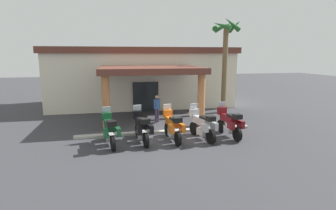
% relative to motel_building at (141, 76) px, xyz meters
% --- Properties ---
extents(ground_plane, '(80.00, 80.00, 0.00)m').
position_rel_motel_building_xyz_m(ground_plane, '(-0.07, -8.93, -2.30)').
color(ground_plane, '#38383D').
extents(motel_building, '(14.33, 11.44, 4.52)m').
position_rel_motel_building_xyz_m(motel_building, '(0.00, 0.00, 0.00)').
color(motel_building, silver).
rests_on(motel_building, ground_plane).
extents(motorcycle_green, '(0.80, 2.21, 1.61)m').
position_rel_motel_building_xyz_m(motorcycle_green, '(-2.67, -9.79, -1.60)').
color(motorcycle_green, black).
rests_on(motorcycle_green, ground_plane).
extents(motorcycle_black, '(0.76, 2.21, 1.61)m').
position_rel_motel_building_xyz_m(motorcycle_black, '(-1.24, -9.68, -1.60)').
color(motorcycle_black, black).
rests_on(motorcycle_black, ground_plane).
extents(motorcycle_orange, '(0.73, 2.21, 1.61)m').
position_rel_motel_building_xyz_m(motorcycle_orange, '(0.20, -9.80, -1.60)').
color(motorcycle_orange, black).
rests_on(motorcycle_orange, ground_plane).
extents(motorcycle_silver, '(0.90, 2.19, 1.61)m').
position_rel_motel_building_xyz_m(motorcycle_silver, '(1.63, -9.89, -1.60)').
color(motorcycle_silver, black).
rests_on(motorcycle_silver, ground_plane).
extents(motorcycle_maroon, '(0.73, 2.21, 1.61)m').
position_rel_motel_building_xyz_m(motorcycle_maroon, '(3.06, -9.79, -1.60)').
color(motorcycle_maroon, black).
rests_on(motorcycle_maroon, ground_plane).
extents(pedestrian, '(0.42, 0.38, 1.65)m').
position_rel_motel_building_xyz_m(pedestrian, '(0.12, -6.21, -1.35)').
color(pedestrian, '#3F334C').
rests_on(pedestrian, ground_plane).
extents(palm_tree_near_portico, '(1.97, 2.05, 6.44)m').
position_rel_motel_building_xyz_m(palm_tree_near_portico, '(5.18, -4.37, 2.23)').
color(palm_tree_near_portico, brown).
rests_on(palm_tree_near_portico, ground_plane).
extents(curb_strip, '(9.17, 0.36, 0.12)m').
position_rel_motel_building_xyz_m(curb_strip, '(0.20, -8.44, -2.24)').
color(curb_strip, '#ADA89E').
rests_on(curb_strip, ground_plane).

